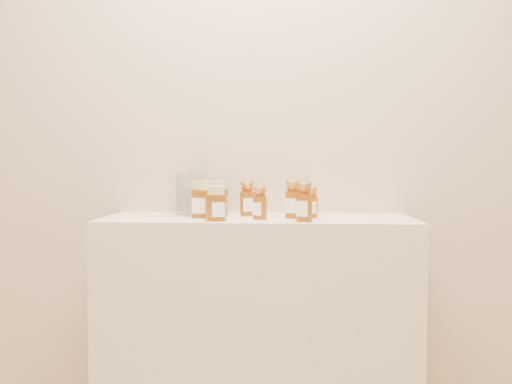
# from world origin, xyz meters

# --- Properties ---
(wall_back) EXTENTS (3.50, 0.02, 2.70)m
(wall_back) POSITION_xyz_m (0.00, 1.75, 1.35)
(wall_back) COLOR tan
(wall_back) RESTS_ON ground
(display_table) EXTENTS (1.20, 0.40, 0.90)m
(display_table) POSITION_xyz_m (0.00, 1.55, 0.45)
(display_table) COLOR #CAB794
(display_table) RESTS_ON ground
(bear_bottle_back_left) EXTENTS (0.08, 0.08, 0.18)m
(bear_bottle_back_left) POSITION_xyz_m (-0.04, 1.61, 0.99)
(bear_bottle_back_left) COLOR #6B3108
(bear_bottle_back_left) RESTS_ON display_table
(bear_bottle_back_mid) EXTENTS (0.08, 0.08, 0.19)m
(bear_bottle_back_mid) POSITION_xyz_m (0.14, 1.54, 1.00)
(bear_bottle_back_mid) COLOR #6B3108
(bear_bottle_back_mid) RESTS_ON display_table
(bear_bottle_back_right) EXTENTS (0.05, 0.05, 0.16)m
(bear_bottle_back_right) POSITION_xyz_m (0.21, 1.56, 0.98)
(bear_bottle_back_right) COLOR #6B3108
(bear_bottle_back_right) RESTS_ON display_table
(bear_bottle_front_left) EXTENTS (0.07, 0.07, 0.16)m
(bear_bottle_front_left) POSITION_xyz_m (0.01, 1.48, 0.98)
(bear_bottle_front_left) COLOR #6B3108
(bear_bottle_front_left) RESTS_ON display_table
(bear_bottle_front_right) EXTENTS (0.08, 0.08, 0.19)m
(bear_bottle_front_right) POSITION_xyz_m (0.18, 1.42, 0.99)
(bear_bottle_front_right) COLOR #6B3108
(bear_bottle_front_right) RESTS_ON display_table
(honey_jar_left) EXTENTS (0.11, 0.11, 0.14)m
(honey_jar_left) POSITION_xyz_m (-0.21, 1.54, 0.97)
(honey_jar_left) COLOR #6B3108
(honey_jar_left) RESTS_ON display_table
(honey_jar_back) EXTENTS (0.12, 0.12, 0.14)m
(honey_jar_back) POSITION_xyz_m (-0.17, 1.63, 0.97)
(honey_jar_back) COLOR #6B3108
(honey_jar_back) RESTS_ON display_table
(honey_jar_front) EXTENTS (0.10, 0.10, 0.13)m
(honey_jar_front) POSITION_xyz_m (-0.14, 1.43, 0.96)
(honey_jar_front) COLOR #6B3108
(honey_jar_front) RESTS_ON display_table
(glass_canister) EXTENTS (0.15, 0.15, 0.19)m
(glass_canister) POSITION_xyz_m (-0.28, 1.65, 0.99)
(glass_canister) COLOR white
(glass_canister) RESTS_ON display_table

